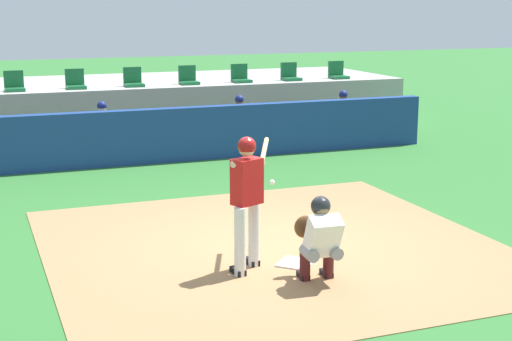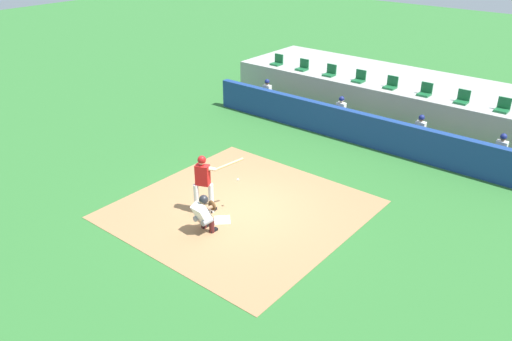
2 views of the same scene
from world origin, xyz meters
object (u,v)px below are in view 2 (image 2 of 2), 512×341
Objects in this scene: batter_at_plate at (204,181)px; stadium_seat_3 at (359,78)px; dugout_player_3 at (499,152)px; stadium_seat_4 at (391,85)px; home_plate at (222,220)px; dugout_player_2 at (418,132)px; stadium_seat_2 at (330,72)px; stadium_seat_7 at (503,107)px; dugout_player_0 at (265,94)px; stadium_seat_5 at (425,92)px; stadium_seat_0 at (277,62)px; stadium_seat_6 at (462,99)px; dugout_player_1 at (339,112)px; catcher_crouched at (204,212)px; stadium_seat_1 at (303,67)px.

stadium_seat_3 is at bearing 94.30° from batter_at_plate.
stadium_seat_4 is (-4.98, 2.03, 0.86)m from dugout_player_3.
stadium_seat_4 reaches higher than home_plate.
dugout_player_2 is 3.09m from stadium_seat_4.
home_plate is at bearing -74.16° from stadium_seat_2.
stadium_seat_3 is (-6.42, 2.03, 0.86)m from dugout_player_3.
stadium_seat_4 reaches higher than batter_at_plate.
dugout_player_2 is 3.09m from stadium_seat_7.
dugout_player_0 is 6.71m from stadium_seat_5.
batter_at_plate is at bearing -62.58° from dugout_player_0.
stadium_seat_7 is at bearing 0.00° from stadium_seat_0.
dugout_player_2 is at bearing -109.55° from stadium_seat_6.
dugout_player_1 is at bearing -119.28° from stadium_seat_4.
stadium_seat_3 is at bearing 0.00° from stadium_seat_2.
catcher_crouched is at bearing -82.38° from stadium_seat_3.
dugout_player_3 is at bearing 0.00° from dugout_player_0.
stadium_seat_4 is (1.14, 2.03, 0.86)m from dugout_player_1.
stadium_seat_6 is 1.00× the size of stadium_seat_7.
stadium_seat_4 is 1.00× the size of stadium_seat_5.
stadium_seat_4 is (5.78, 0.00, 0.00)m from stadium_seat_0.
dugout_player_3 is 2.71× the size of stadium_seat_0.
dugout_player_0 is at bearing 180.00° from dugout_player_1.
dugout_player_3 is at bearing 0.00° from dugout_player_1.
stadium_seat_1 is at bearing 180.00° from stadium_seat_2.
stadium_seat_7 is (5.78, 0.00, 0.00)m from stadium_seat_3.
stadium_seat_3 is at bearing 180.00° from stadium_seat_6.
dugout_player_2 is 1.00× the size of dugout_player_3.
stadium_seat_1 reaches higher than catcher_crouched.
stadium_seat_0 is at bearing 180.00° from stadium_seat_7.
batter_at_plate is 3.76× the size of stadium_seat_3.
home_plate is at bearing -90.00° from stadium_seat_4.
stadium_seat_1 is at bearing 180.00° from stadium_seat_3.
stadium_seat_0 is 1.00× the size of stadium_seat_5.
stadium_seat_5 is (2.59, 2.03, 0.86)m from dugout_player_1.
stadium_seat_0 is 1.00× the size of stadium_seat_6.
dugout_player_3 is (4.98, 8.14, 0.65)m from home_plate.
stadium_seat_5 reaches higher than dugout_player_3.
stadium_seat_5 is at bearing 0.00° from stadium_seat_4.
stadium_seat_3 is 4.33m from stadium_seat_6.
stadium_seat_2 reaches higher than dugout_player_0.
stadium_seat_5 is at bearing 38.20° from dugout_player_1.
dugout_player_3 is (6.12, 0.00, 0.00)m from dugout_player_1.
dugout_player_2 is 2.71× the size of stadium_seat_6.
stadium_seat_1 and stadium_seat_3 have the same top height.
catcher_crouched is 1.39× the size of dugout_player_1.
stadium_seat_4 reaches higher than dugout_player_3.
stadium_seat_2 is 5.78m from stadium_seat_6.
dugout_player_1 is at bearing -49.33° from stadium_seat_2.
dugout_player_2 is at bearing -21.92° from stadium_seat_2.
stadium_seat_1 is 4.33m from stadium_seat_4.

